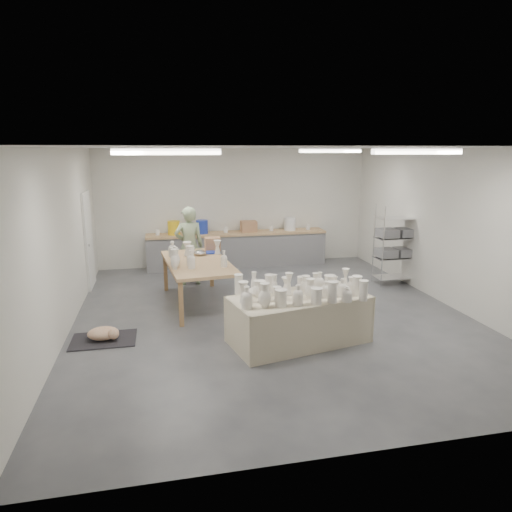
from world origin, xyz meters
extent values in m
plane|color=#424449|center=(0.00, 0.00, 0.00)|extent=(8.00, 8.00, 0.00)
cube|color=white|center=(0.00, 0.00, 2.99)|extent=(7.00, 8.00, 0.02)
cube|color=silver|center=(0.00, 4.00, 1.50)|extent=(7.00, 0.02, 3.00)
cube|color=silver|center=(0.00, -4.00, 1.50)|extent=(7.00, 0.02, 3.00)
cube|color=silver|center=(-3.50, 0.00, 1.50)|extent=(0.02, 8.00, 3.00)
cube|color=silver|center=(3.50, 0.00, 1.50)|extent=(0.02, 8.00, 3.00)
cube|color=white|center=(-3.47, 2.60, 1.05)|extent=(0.05, 0.90, 2.10)
cube|color=white|center=(-1.80, -1.50, 2.94)|extent=(1.40, 0.12, 0.08)
cube|color=white|center=(1.80, -1.50, 2.94)|extent=(1.40, 0.12, 0.08)
cube|color=white|center=(-1.80, 2.00, 2.94)|extent=(1.40, 0.12, 0.08)
cube|color=white|center=(1.80, 2.00, 2.94)|extent=(1.40, 0.12, 0.08)
cube|color=#AB7A53|center=(0.00, 3.68, 0.87)|extent=(4.60, 0.60, 0.06)
cube|color=slate|center=(0.00, 3.68, 0.42)|extent=(4.60, 0.55, 0.84)
cylinder|color=yellow|center=(-1.60, 3.68, 1.07)|extent=(0.30, 0.30, 0.34)
cylinder|color=#1F35AB|center=(-0.90, 3.68, 1.07)|extent=(0.30, 0.30, 0.34)
cylinder|color=white|center=(1.40, 3.68, 1.07)|extent=(0.30, 0.30, 0.34)
cube|color=#A57150|center=(0.30, 3.68, 1.04)|extent=(0.40, 0.30, 0.28)
cylinder|color=white|center=(-2.00, 3.68, 0.97)|extent=(0.10, 0.10, 0.14)
cylinder|color=white|center=(-0.30, 3.68, 0.97)|extent=(0.10, 0.10, 0.14)
cylinder|color=white|center=(0.90, 3.68, 0.97)|extent=(0.10, 0.10, 0.14)
cylinder|color=white|center=(1.90, 3.68, 0.97)|extent=(0.10, 0.10, 0.14)
cylinder|color=silver|center=(2.78, 1.18, 0.90)|extent=(0.02, 0.02, 1.80)
cylinder|color=silver|center=(3.62, 1.18, 0.90)|extent=(0.02, 0.02, 1.80)
cylinder|color=silver|center=(2.78, 1.62, 0.90)|extent=(0.02, 0.02, 1.80)
cylinder|color=silver|center=(3.62, 1.62, 0.90)|extent=(0.02, 0.02, 1.80)
cube|color=silver|center=(3.20, 1.40, 0.15)|extent=(0.88, 0.48, 0.02)
cube|color=silver|center=(3.20, 1.40, 0.60)|extent=(0.88, 0.48, 0.02)
cube|color=silver|center=(3.20, 1.40, 1.05)|extent=(0.88, 0.48, 0.02)
cube|color=silver|center=(3.20, 1.40, 1.50)|extent=(0.88, 0.48, 0.02)
cube|color=slate|center=(2.98, 1.40, 0.72)|extent=(0.38, 0.42, 0.18)
cube|color=slate|center=(3.42, 1.40, 0.72)|extent=(0.38, 0.42, 0.18)
cube|color=slate|center=(2.98, 1.40, 1.17)|extent=(0.38, 0.42, 0.18)
cube|color=slate|center=(3.42, 1.40, 1.17)|extent=(0.38, 0.42, 0.18)
cube|color=olive|center=(0.13, -1.25, 0.32)|extent=(2.03, 1.24, 0.65)
cube|color=#C3B096|center=(0.13, -1.25, 0.73)|extent=(2.30, 1.44, 0.03)
cube|color=#C3B096|center=(0.13, -1.74, 0.37)|extent=(2.09, 0.48, 0.75)
cube|color=#C3B096|center=(0.13, -0.77, 0.37)|extent=(2.09, 0.48, 0.75)
cube|color=#AB7A53|center=(-1.26, 0.91, 0.83)|extent=(1.37, 2.40, 0.06)
cube|color=olive|center=(-1.76, -0.16, 0.40)|extent=(0.08, 0.08, 0.80)
cube|color=olive|center=(-0.75, -0.16, 0.40)|extent=(0.08, 0.08, 0.80)
cube|color=olive|center=(-1.76, 1.99, 0.40)|extent=(0.08, 0.08, 0.80)
cube|color=olive|center=(-0.75, 1.99, 0.40)|extent=(0.08, 0.08, 0.80)
ellipsoid|color=silver|center=(-1.16, 1.44, 0.91)|extent=(0.26, 0.26, 0.12)
cylinder|color=#1F35AB|center=(-0.93, 1.58, 0.88)|extent=(0.26, 0.26, 0.03)
cylinder|color=white|center=(-1.31, 1.67, 0.92)|extent=(0.11, 0.11, 0.12)
cube|color=#A57150|center=(-0.85, 1.83, 1.00)|extent=(0.32, 0.26, 0.28)
cube|color=black|center=(-2.90, -0.56, 0.01)|extent=(1.00, 0.70, 0.02)
ellipsoid|color=white|center=(-2.90, -0.56, 0.12)|extent=(0.57, 0.47, 0.21)
sphere|color=white|center=(-2.73, -0.67, 0.14)|extent=(0.18, 0.18, 0.18)
imported|color=#91A882|center=(-1.32, 2.30, 0.88)|extent=(0.66, 0.45, 1.76)
cylinder|color=red|center=(-1.32, 2.57, 0.32)|extent=(0.40, 0.40, 0.04)
cylinder|color=silver|center=(-1.17, 2.59, 0.15)|extent=(0.02, 0.02, 0.31)
cylinder|color=silver|center=(-1.41, 2.69, 0.15)|extent=(0.02, 0.02, 0.31)
cylinder|color=silver|center=(-1.38, 2.44, 0.15)|extent=(0.02, 0.02, 0.31)
camera|label=1|loc=(-1.93, -7.69, 2.97)|focal=32.00mm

